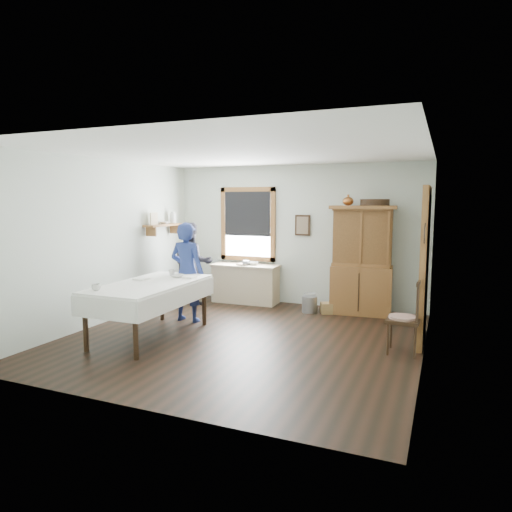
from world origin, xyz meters
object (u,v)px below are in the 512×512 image
(work_counter, at_px, (245,284))
(figure_dark, at_px, (192,268))
(pail, at_px, (310,304))
(wicker_basket, at_px, (330,308))
(spindle_chair, at_px, (403,317))
(dining_table, at_px, (151,310))
(china_hutch, at_px, (362,260))
(woman_blue, at_px, (187,276))

(work_counter, relative_size, figure_dark, 0.89)
(pail, height_order, wicker_basket, pail)
(spindle_chair, relative_size, pail, 3.34)
(pail, relative_size, figure_dark, 0.20)
(dining_table, relative_size, figure_dark, 1.37)
(work_counter, height_order, dining_table, dining_table)
(figure_dark, bearing_deg, pail, -30.54)
(pail, bearing_deg, work_counter, 168.38)
(work_counter, height_order, china_hutch, china_hutch)
(work_counter, bearing_deg, wicker_basket, -8.69)
(china_hutch, bearing_deg, wicker_basket, -164.69)
(dining_table, height_order, woman_blue, woman_blue)
(figure_dark, bearing_deg, spindle_chair, -58.26)
(china_hutch, height_order, spindle_chair, china_hutch)
(wicker_basket, bearing_deg, dining_table, -131.01)
(dining_table, bearing_deg, figure_dark, 103.13)
(work_counter, height_order, spindle_chair, spindle_chair)
(spindle_chair, relative_size, figure_dark, 0.66)
(dining_table, bearing_deg, spindle_chair, 11.09)
(pail, bearing_deg, spindle_chair, -43.79)
(work_counter, xyz_separation_m, pail, (1.40, -0.29, -0.23))
(work_counter, bearing_deg, china_hutch, -2.42)
(wicker_basket, xyz_separation_m, figure_dark, (-2.59, -0.43, 0.65))
(spindle_chair, height_order, pail, spindle_chair)
(work_counter, bearing_deg, pail, -13.07)
(work_counter, xyz_separation_m, wicker_basket, (1.77, -0.22, -0.29))
(dining_table, xyz_separation_m, woman_blue, (0.03, 1.00, 0.36))
(pail, bearing_deg, wicker_basket, 9.94)
(dining_table, bearing_deg, china_hutch, 44.91)
(wicker_basket, bearing_deg, figure_dark, -170.49)
(work_counter, relative_size, wicker_basket, 4.11)
(work_counter, xyz_separation_m, china_hutch, (2.28, -0.04, 0.59))
(dining_table, xyz_separation_m, spindle_chair, (3.52, 0.69, 0.09))
(spindle_chair, xyz_separation_m, pail, (-1.76, 1.69, -0.35))
(wicker_basket, relative_size, figure_dark, 0.22)
(spindle_chair, relative_size, woman_blue, 0.64)
(woman_blue, bearing_deg, figure_dark, -62.66)
(dining_table, bearing_deg, pail, 53.51)
(woman_blue, bearing_deg, spindle_chair, 175.98)
(china_hutch, distance_m, spindle_chair, 2.18)
(spindle_chair, distance_m, pail, 2.47)
(pail, relative_size, wicker_basket, 0.91)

